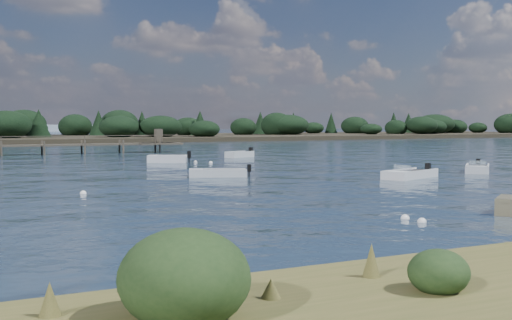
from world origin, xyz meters
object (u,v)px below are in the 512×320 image
tender_far_grey_b (240,156)px  dinghy_mid_white_b (477,170)px  dinghy_mid_grey (218,175)px  tender_far_white (167,160)px  dinghy_mid_white_a (410,176)px

tender_far_grey_b → dinghy_mid_white_b: bearing=-74.2°
dinghy_mid_grey → dinghy_mid_white_b: 18.40m
tender_far_white → dinghy_mid_white_b: 25.55m
tender_far_white → dinghy_mid_white_a: bearing=-68.5°
dinghy_mid_grey → tender_far_grey_b: 22.44m
dinghy_mid_white_a → tender_far_grey_b: bearing=88.9°
dinghy_mid_white_a → dinghy_mid_white_b: bearing=12.5°
dinghy_mid_grey → dinghy_mid_white_a: bearing=-31.7°
tender_far_white → dinghy_mid_grey: tender_far_white is taller
tender_far_grey_b → dinghy_mid_white_a: bearing=-91.1°
dinghy_mid_white_a → tender_far_grey_b: size_ratio=1.35×
dinghy_mid_grey → dinghy_mid_white_a: dinghy_mid_white_a is taller
dinghy_mid_white_a → dinghy_mid_white_b: size_ratio=1.19×
dinghy_mid_white_b → tender_far_grey_b: size_ratio=1.14×
tender_far_white → dinghy_mid_grey: (-1.82, -15.20, -0.04)m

